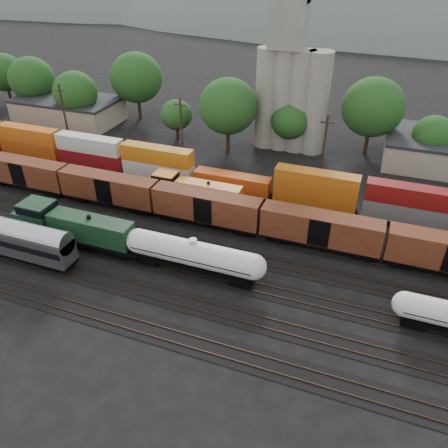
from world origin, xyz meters
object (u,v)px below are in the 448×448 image
(green_locomotive, at_px, (69,226))
(tank_car_a, at_px, (194,255))
(orange_locomotive, at_px, (191,190))
(grain_silo, at_px, (291,89))

(green_locomotive, xyz_separation_m, tank_car_a, (17.31, -0.00, -0.10))
(tank_car_a, height_order, orange_locomotive, tank_car_a)
(green_locomotive, height_order, orange_locomotive, green_locomotive)
(green_locomotive, xyz_separation_m, orange_locomotive, (10.29, 15.00, -0.45))
(green_locomotive, relative_size, orange_locomotive, 1.14)
(green_locomotive, height_order, grain_silo, grain_silo)
(green_locomotive, distance_m, orange_locomotive, 18.20)
(tank_car_a, relative_size, grain_silo, 0.60)
(grain_silo, bearing_deg, orange_locomotive, -107.82)
(green_locomotive, xyz_separation_m, grain_silo, (18.65, 41.00, 8.43))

